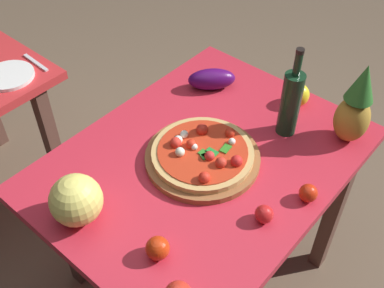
% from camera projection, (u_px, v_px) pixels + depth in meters
% --- Properties ---
extents(ground_plane, '(10.00, 10.00, 0.00)m').
position_uv_depth(ground_plane, '(201.00, 268.00, 2.23)').
color(ground_plane, brown).
extents(display_table, '(1.18, 0.90, 0.76)m').
position_uv_depth(display_table, '(203.00, 175.00, 1.76)').
color(display_table, brown).
rests_on(display_table, ground_plane).
extents(pizza_board, '(0.42, 0.42, 0.02)m').
position_uv_depth(pizza_board, '(202.00, 158.00, 1.68)').
color(pizza_board, '#955830').
rests_on(pizza_board, display_table).
extents(pizza, '(0.37, 0.37, 0.06)m').
position_uv_depth(pizza, '(203.00, 152.00, 1.66)').
color(pizza, tan).
rests_on(pizza, pizza_board).
extents(wine_bottle, '(0.08, 0.08, 0.37)m').
position_uv_depth(wine_bottle, '(290.00, 102.00, 1.70)').
color(wine_bottle, '#14321D').
rests_on(wine_bottle, display_table).
extents(pineapple_left, '(0.13, 0.13, 0.33)m').
position_uv_depth(pineapple_left, '(355.00, 108.00, 1.67)').
color(pineapple_left, '#B3852E').
rests_on(pineapple_left, display_table).
extents(melon, '(0.17, 0.17, 0.17)m').
position_uv_depth(melon, '(76.00, 200.00, 1.45)').
color(melon, '#E3D766').
rests_on(melon, display_table).
extents(bell_pepper, '(0.09, 0.09, 0.09)m').
position_uv_depth(bell_pepper, '(299.00, 95.00, 1.89)').
color(bell_pepper, yellow).
rests_on(bell_pepper, display_table).
extents(eggplant, '(0.21, 0.20, 0.09)m').
position_uv_depth(eggplant, '(212.00, 79.00, 1.96)').
color(eggplant, '#460D58').
rests_on(eggplant, display_table).
extents(tomato_by_bottle, '(0.07, 0.07, 0.07)m').
position_uv_depth(tomato_by_bottle, '(158.00, 248.00, 1.38)').
color(tomato_by_bottle, red).
rests_on(tomato_by_bottle, display_table).
extents(tomato_beside_pepper, '(0.06, 0.06, 0.06)m').
position_uv_depth(tomato_beside_pepper, '(264.00, 214.00, 1.48)').
color(tomato_beside_pepper, red).
rests_on(tomato_beside_pepper, display_table).
extents(tomato_near_board, '(0.06, 0.06, 0.06)m').
position_uv_depth(tomato_near_board, '(308.00, 193.00, 1.54)').
color(tomato_near_board, red).
rests_on(tomato_near_board, display_table).
extents(dinner_plate, '(0.22, 0.22, 0.02)m').
position_uv_depth(dinner_plate, '(9.00, 76.00, 2.04)').
color(dinner_plate, white).
rests_on(dinner_plate, background_table).
extents(knife_utensil, '(0.02, 0.18, 0.01)m').
position_uv_depth(knife_utensil, '(36.00, 63.00, 2.12)').
color(knife_utensil, silver).
rests_on(knife_utensil, background_table).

